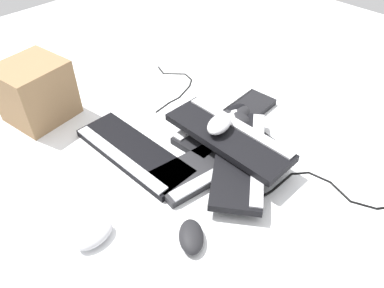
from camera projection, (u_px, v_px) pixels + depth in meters
name	position (u px, v px, depth m)	size (l,w,h in m)	color
ground_plane	(199.00, 163.00, 1.22)	(3.20, 3.20, 0.00)	white
keyboard_0	(216.00, 161.00, 1.21)	(0.21, 0.46, 0.03)	#232326
keyboard_1	(226.00, 120.00, 1.37)	(0.18, 0.45, 0.03)	black
keyboard_2	(133.00, 152.00, 1.24)	(0.44, 0.16, 0.03)	black
keyboard_3	(240.00, 157.00, 1.18)	(0.38, 0.44, 0.03)	black
keyboard_4	(229.00, 136.00, 1.21)	(0.44, 0.15, 0.03)	black
mouse_0	(239.00, 114.00, 1.33)	(0.11, 0.07, 0.04)	black
mouse_1	(235.00, 116.00, 1.33)	(0.11, 0.07, 0.04)	silver
mouse_2	(220.00, 124.00, 1.20)	(0.11, 0.07, 0.04)	silver
mouse_3	(94.00, 235.00, 0.99)	(0.11, 0.07, 0.04)	#B7B7BC
mouse_4	(236.00, 117.00, 1.32)	(0.11, 0.07, 0.04)	black
mouse_5	(191.00, 237.00, 0.98)	(0.11, 0.07, 0.04)	black
mouse_6	(235.00, 112.00, 1.35)	(0.11, 0.07, 0.04)	black
cable_0	(176.00, 85.00, 1.56)	(0.26, 0.28, 0.01)	black
cable_1	(338.00, 192.00, 1.12)	(0.36, 0.48, 0.01)	black
cardboard_box	(36.00, 91.00, 1.34)	(0.20, 0.22, 0.22)	olive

